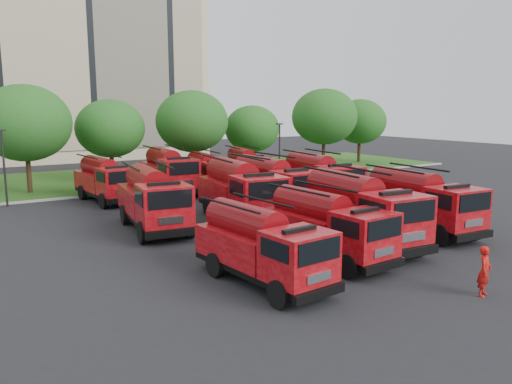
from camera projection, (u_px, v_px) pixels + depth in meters
ground at (276, 245)px, 24.07m from camera, size 140.00×140.00×0.00m
lawn at (117, 178)px, 45.83m from camera, size 70.00×16.00×0.12m
curb at (148, 191)px, 39.04m from camera, size 70.00×0.30×0.14m
apartment_building at (78, 59)px, 63.11m from camera, size 30.00×14.18×25.00m
tree_2 at (25, 123)px, 37.00m from camera, size 6.72×6.72×8.22m
tree_3 at (110, 129)px, 42.84m from camera, size 5.88×5.88×7.19m
tree_4 at (192, 121)px, 45.14m from camera, size 6.55×6.55×8.01m
tree_5 at (252, 129)px, 49.76m from camera, size 5.46×5.46×6.68m
tree_6 at (324, 117)px, 52.47m from camera, size 6.89×6.89×8.42m
tree_7 at (360, 122)px, 57.89m from camera, size 6.05×6.05×7.39m
lamp_post_0 at (4, 163)px, 32.78m from camera, size 0.60×0.25×5.11m
lamp_post_1 at (279, 148)px, 44.21m from camera, size 0.60×0.25×5.11m
fire_truck_0 at (261, 246)px, 18.67m from camera, size 2.80×6.51×2.88m
fire_truck_1 at (326, 226)px, 21.54m from camera, size 2.74×6.64×2.96m
fire_truck_2 at (358, 210)px, 23.77m from camera, size 3.26×7.68×3.41m
fire_truck_3 at (419, 202)px, 26.28m from camera, size 3.02×7.24×3.22m
fire_truck_4 at (153, 199)px, 26.81m from camera, size 3.32×7.49×3.30m
fire_truck_5 at (240, 191)px, 28.88m from camera, size 3.50×7.92×3.49m
fire_truck_6 at (272, 185)px, 31.33m from camera, size 2.90×7.52×3.39m
fire_truck_7 at (319, 179)px, 33.97m from camera, size 3.43×7.67×3.38m
fire_truck_8 at (105, 180)px, 34.80m from camera, size 2.99×6.89×3.05m
fire_truck_9 at (168, 171)px, 38.15m from camera, size 3.09×7.54×3.36m
fire_truck_10 at (206, 171)px, 39.75m from camera, size 2.80×6.52×2.88m
fire_truck_11 at (246, 167)px, 42.34m from camera, size 3.59×7.01×3.04m
firefighter_0 at (483, 295)px, 17.63m from camera, size 0.79×0.69×1.80m
firefighter_1 at (391, 261)px, 21.49m from camera, size 0.93×0.63×1.76m
firefighter_2 at (387, 231)px, 26.72m from camera, size 0.84×1.07×1.61m
firefighter_3 at (464, 232)px, 26.43m from camera, size 1.01×0.52×1.55m
firefighter_4 at (259, 250)px, 23.14m from camera, size 0.95×1.10×1.90m
firefighter_5 at (338, 215)px, 30.66m from camera, size 1.62×0.75×1.72m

